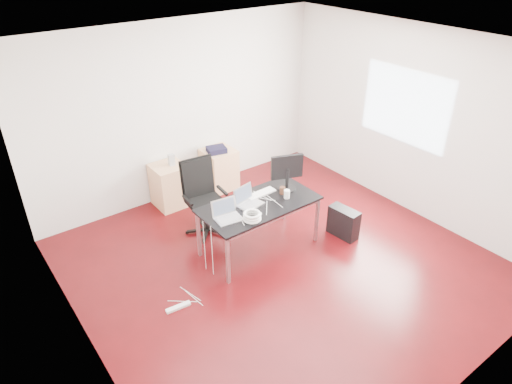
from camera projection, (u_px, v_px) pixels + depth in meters
room_shell at (286, 169)px, 5.42m from camera, size 5.00×5.00×5.00m
desk at (259, 207)px, 6.07m from camera, size 1.60×0.80×0.73m
office_chair at (203, 193)px, 6.51m from camera, size 0.53×0.55×1.08m
filing_cabinet_left at (170, 185)px, 7.24m from camera, size 0.50×0.50×0.70m
filing_cabinet_right at (219, 169)px, 7.72m from camera, size 0.50×0.50×0.70m
pc_tower at (343, 222)px, 6.56m from camera, size 0.24×0.47×0.44m
wastebasket at (200, 186)px, 7.64m from camera, size 0.31×0.31×0.28m
power_strip at (178, 307)px, 5.38m from camera, size 0.30×0.09×0.04m
laptop_left at (227, 214)px, 5.71m from camera, size 0.36×0.29×0.23m
laptop_right at (248, 200)px, 6.00m from camera, size 0.37×0.31×0.23m
monitor at (287, 170)px, 6.24m from camera, size 0.44×0.26×0.51m
keyboard at (261, 194)px, 6.24m from camera, size 0.44×0.15×0.02m
cup_white at (287, 194)px, 6.13m from camera, size 0.08×0.08×0.12m
cup_brown at (282, 190)px, 6.24m from camera, size 0.09×0.09×0.10m
cable_coil at (252, 216)px, 5.67m from camera, size 0.24×0.24×0.11m
power_adapter at (258, 214)px, 5.79m from camera, size 0.09×0.09×0.03m
speaker at (171, 160)px, 7.03m from camera, size 0.10×0.09×0.18m
navy_garment at (216, 150)px, 7.46m from camera, size 0.35×0.31×0.09m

